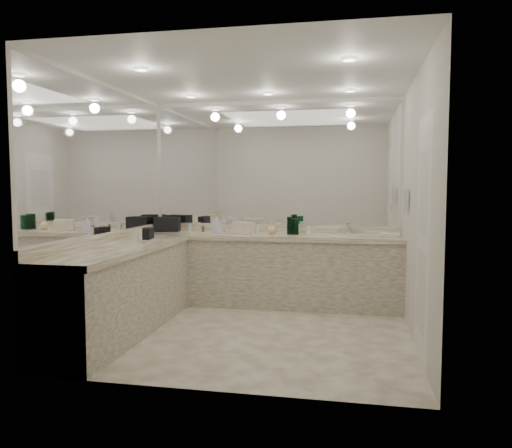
% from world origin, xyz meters
% --- Properties ---
extents(floor, '(3.20, 3.20, 0.00)m').
position_xyz_m(floor, '(0.00, 0.00, 0.00)').
color(floor, beige).
rests_on(floor, ground).
extents(ceiling, '(3.20, 3.20, 0.00)m').
position_xyz_m(ceiling, '(0.00, 0.00, 2.60)').
color(ceiling, white).
rests_on(ceiling, floor).
extents(wall_back, '(3.20, 0.02, 2.60)m').
position_xyz_m(wall_back, '(0.00, 1.50, 1.30)').
color(wall_back, beige).
rests_on(wall_back, floor).
extents(wall_left, '(0.02, 3.00, 2.60)m').
position_xyz_m(wall_left, '(-1.60, 0.00, 1.30)').
color(wall_left, beige).
rests_on(wall_left, floor).
extents(wall_right, '(0.02, 3.00, 2.60)m').
position_xyz_m(wall_right, '(1.60, 0.00, 1.30)').
color(wall_right, beige).
rests_on(wall_right, floor).
extents(vanity_back_base, '(3.20, 0.60, 0.84)m').
position_xyz_m(vanity_back_base, '(0.00, 1.20, 0.42)').
color(vanity_back_base, beige).
rests_on(vanity_back_base, floor).
extents(vanity_back_top, '(3.20, 0.64, 0.06)m').
position_xyz_m(vanity_back_top, '(0.00, 1.19, 0.87)').
color(vanity_back_top, white).
rests_on(vanity_back_top, vanity_back_base).
extents(vanity_left_base, '(0.60, 2.40, 0.84)m').
position_xyz_m(vanity_left_base, '(-1.30, -0.30, 0.42)').
color(vanity_left_base, beige).
rests_on(vanity_left_base, floor).
extents(vanity_left_top, '(0.64, 2.42, 0.06)m').
position_xyz_m(vanity_left_top, '(-1.29, -0.30, 0.87)').
color(vanity_left_top, white).
rests_on(vanity_left_top, vanity_left_base).
extents(backsplash_back, '(3.20, 0.04, 0.10)m').
position_xyz_m(backsplash_back, '(0.00, 1.48, 0.95)').
color(backsplash_back, white).
rests_on(backsplash_back, vanity_back_top).
extents(backsplash_left, '(0.04, 3.00, 0.10)m').
position_xyz_m(backsplash_left, '(-1.58, 0.00, 0.95)').
color(backsplash_left, white).
rests_on(backsplash_left, vanity_left_top).
extents(mirror_back, '(3.12, 0.01, 1.55)m').
position_xyz_m(mirror_back, '(0.00, 1.49, 1.77)').
color(mirror_back, white).
rests_on(mirror_back, wall_back).
extents(mirror_left, '(0.01, 2.92, 1.55)m').
position_xyz_m(mirror_left, '(-1.59, 0.00, 1.77)').
color(mirror_left, white).
rests_on(mirror_left, wall_left).
extents(sink, '(0.44, 0.44, 0.03)m').
position_xyz_m(sink, '(0.95, 1.20, 0.90)').
color(sink, white).
rests_on(sink, vanity_back_top).
extents(faucet, '(0.24, 0.16, 0.14)m').
position_xyz_m(faucet, '(0.95, 1.41, 0.97)').
color(faucet, silver).
rests_on(faucet, vanity_back_top).
extents(wall_phone, '(0.06, 0.10, 0.24)m').
position_xyz_m(wall_phone, '(1.56, 0.70, 1.35)').
color(wall_phone, white).
rests_on(wall_phone, wall_right).
extents(door, '(0.02, 0.82, 2.10)m').
position_xyz_m(door, '(1.59, -0.50, 1.05)').
color(door, white).
rests_on(door, wall_right).
extents(black_toiletry_bag, '(0.35, 0.26, 0.18)m').
position_xyz_m(black_toiletry_bag, '(-1.40, 1.26, 0.99)').
color(black_toiletry_bag, black).
rests_on(black_toiletry_bag, vanity_back_top).
extents(black_bag_spill, '(0.14, 0.25, 0.13)m').
position_xyz_m(black_bag_spill, '(-1.30, 0.38, 0.96)').
color(black_bag_spill, black).
rests_on(black_bag_spill, vanity_left_top).
extents(cream_cosmetic_case, '(0.29, 0.24, 0.15)m').
position_xyz_m(cream_cosmetic_case, '(-0.35, 1.15, 0.97)').
color(cream_cosmetic_case, beige).
rests_on(cream_cosmetic_case, vanity_back_top).
extents(hand_towel, '(0.25, 0.19, 0.04)m').
position_xyz_m(hand_towel, '(1.43, 1.18, 0.92)').
color(hand_towel, white).
rests_on(hand_towel, vanity_back_top).
extents(lotion_left, '(0.06, 0.06, 0.13)m').
position_xyz_m(lotion_left, '(-1.30, 0.17, 0.97)').
color(lotion_left, white).
rests_on(lotion_left, vanity_left_top).
extents(soap_bottle_a, '(0.08, 0.08, 0.20)m').
position_xyz_m(soap_bottle_a, '(-0.75, 1.30, 1.00)').
color(soap_bottle_a, white).
rests_on(soap_bottle_a, vanity_back_top).
extents(soap_bottle_b, '(0.12, 0.12, 0.22)m').
position_xyz_m(soap_bottle_b, '(-0.69, 1.16, 1.01)').
color(soap_bottle_b, white).
rests_on(soap_bottle_b, vanity_back_top).
extents(soap_bottle_c, '(0.14, 0.14, 0.15)m').
position_xyz_m(soap_bottle_c, '(0.00, 1.23, 0.98)').
color(soap_bottle_c, beige).
rests_on(soap_bottle_c, vanity_back_top).
extents(green_bottle_0, '(0.07, 0.07, 0.20)m').
position_xyz_m(green_bottle_0, '(0.31, 1.20, 1.00)').
color(green_bottle_0, '#0C4626').
rests_on(green_bottle_0, vanity_back_top).
extents(green_bottle_1, '(0.07, 0.07, 0.20)m').
position_xyz_m(green_bottle_1, '(0.22, 1.29, 1.00)').
color(green_bottle_1, '#0C4626').
rests_on(green_bottle_1, vanity_back_top).
extents(green_bottle_2, '(0.07, 0.07, 0.19)m').
position_xyz_m(green_bottle_2, '(0.26, 1.20, 1.00)').
color(green_bottle_2, '#0C4626').
rests_on(green_bottle_2, vanity_back_top).
extents(green_bottle_3, '(0.07, 0.07, 0.21)m').
position_xyz_m(green_bottle_3, '(0.22, 1.30, 1.01)').
color(green_bottle_3, '#0C4626').
rests_on(green_bottle_3, vanity_back_top).
extents(green_bottle_4, '(0.06, 0.06, 0.22)m').
position_xyz_m(green_bottle_4, '(0.23, 1.21, 1.01)').
color(green_bottle_4, '#0C4626').
rests_on(green_bottle_4, vanity_back_top).
extents(amenity_bottle_0, '(0.04, 0.04, 0.10)m').
position_xyz_m(amenity_bottle_0, '(-1.10, 1.29, 0.95)').
color(amenity_bottle_0, silver).
rests_on(amenity_bottle_0, vanity_back_top).
extents(amenity_bottle_1, '(0.04, 0.04, 0.11)m').
position_xyz_m(amenity_bottle_1, '(-0.19, 1.31, 0.95)').
color(amenity_bottle_1, white).
rests_on(amenity_bottle_1, vanity_back_top).
extents(amenity_bottle_2, '(0.05, 0.05, 0.10)m').
position_xyz_m(amenity_bottle_2, '(-0.36, 1.34, 0.95)').
color(amenity_bottle_2, white).
rests_on(amenity_bottle_2, vanity_back_top).
extents(amenity_bottle_3, '(0.05, 0.05, 0.08)m').
position_xyz_m(amenity_bottle_3, '(-0.62, 1.33, 0.94)').
color(amenity_bottle_3, silver).
rests_on(amenity_bottle_3, vanity_back_top).
extents(amenity_bottle_4, '(0.06, 0.06, 0.15)m').
position_xyz_m(amenity_bottle_4, '(-0.29, 1.26, 0.97)').
color(amenity_bottle_4, white).
rests_on(amenity_bottle_4, vanity_back_top).
extents(amenity_bottle_5, '(0.05, 0.05, 0.13)m').
position_xyz_m(amenity_bottle_5, '(0.32, 1.27, 0.96)').
color(amenity_bottle_5, silver).
rests_on(amenity_bottle_5, vanity_back_top).
extents(amenity_bottle_6, '(0.04, 0.04, 0.08)m').
position_xyz_m(amenity_bottle_6, '(-0.93, 1.31, 0.94)').
color(amenity_bottle_6, '#3F3F4C').
rests_on(amenity_bottle_6, vanity_back_top).
extents(amenity_bottle_7, '(0.04, 0.04, 0.07)m').
position_xyz_m(amenity_bottle_7, '(-0.71, 1.25, 0.94)').
color(amenity_bottle_7, '#3F3F4C').
rests_on(amenity_bottle_7, vanity_back_top).
extents(amenity_bottle_8, '(0.06, 0.06, 0.09)m').
position_xyz_m(amenity_bottle_8, '(0.46, 1.25, 0.95)').
color(amenity_bottle_8, white).
rests_on(amenity_bottle_8, vanity_back_top).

